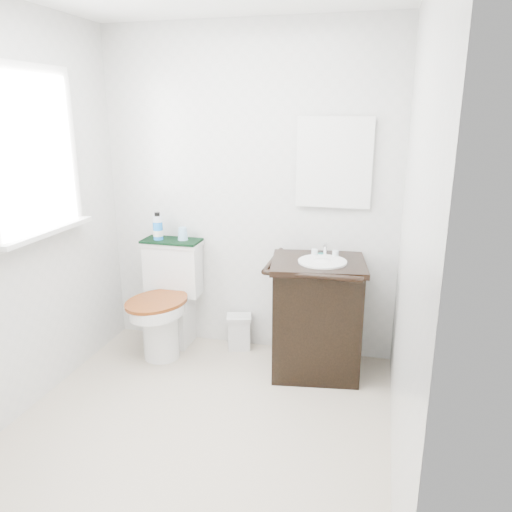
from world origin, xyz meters
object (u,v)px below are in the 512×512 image
at_px(trash_bin, 239,331).
at_px(mouthwash_bottle, 158,227).
at_px(vanity, 317,314).
at_px(cup, 183,234).
at_px(toilet, 168,305).

relative_size(trash_bin, mouthwash_bottle, 1.30).
bearing_deg(mouthwash_bottle, vanity, -7.58).
xyz_separation_m(trash_bin, cup, (-0.44, 0.01, 0.76)).
xyz_separation_m(trash_bin, mouthwash_bottle, (-0.63, -0.03, 0.80)).
height_order(toilet, trash_bin, toilet).
height_order(vanity, mouthwash_bottle, mouthwash_bottle).
relative_size(mouthwash_bottle, cup, 2.16).
relative_size(toilet, vanity, 0.90).
height_order(toilet, vanity, vanity).
relative_size(toilet, cup, 8.56).
height_order(trash_bin, mouthwash_bottle, mouthwash_bottle).
relative_size(vanity, trash_bin, 3.37).
height_order(vanity, trash_bin, vanity).
height_order(toilet, mouthwash_bottle, mouthwash_bottle).
xyz_separation_m(vanity, cup, (-1.06, 0.20, 0.47)).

